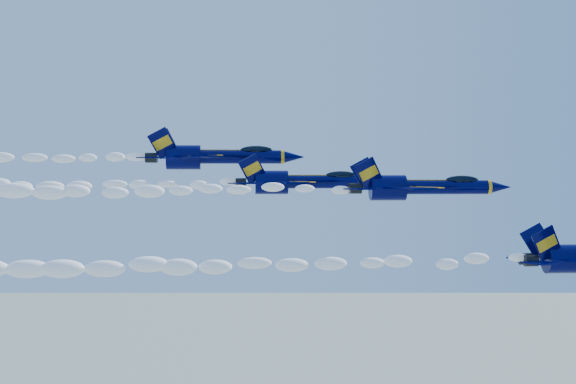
{
  "coord_description": "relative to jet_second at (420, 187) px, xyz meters",
  "views": [
    {
      "loc": [
        -8.54,
        -76.99,
        155.58
      ],
      "look_at": [
        -3.09,
        -0.08,
        153.3
      ],
      "focal_mm": 50.0,
      "sensor_mm": 36.0,
      "label": 1
    }
  ],
  "objects": [
    {
      "name": "jet_third",
      "position": [
        -10.08,
        9.51,
        0.34
      ],
      "size": [
        15.75,
        12.92,
        5.85
      ],
      "color": "#000135"
    },
    {
      "name": "smoke_trail_jet_lead",
      "position": [
        -23.31,
        -10.03,
        -5.95
      ],
      "size": [
        58.67,
        1.93,
        1.74
      ],
      "primitive_type": "ellipsoid",
      "color": "white"
    },
    {
      "name": "jet_second",
      "position": [
        0.0,
        0.0,
        0.0
      ],
      "size": [
        15.18,
        12.45,
        5.64
      ],
      "color": "#000135"
    },
    {
      "name": "smoke_trail_jet_second",
      "position": [
        -35.82,
        0.0,
        -0.45
      ],
      "size": [
        58.67,
        1.93,
        1.74
      ],
      "primitive_type": "ellipsoid",
      "color": "white"
    },
    {
      "name": "jet_fourth",
      "position": [
        -19.12,
        17.77,
        3.03
      ],
      "size": [
        17.82,
        14.62,
        6.62
      ],
      "color": "#000135"
    }
  ]
}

